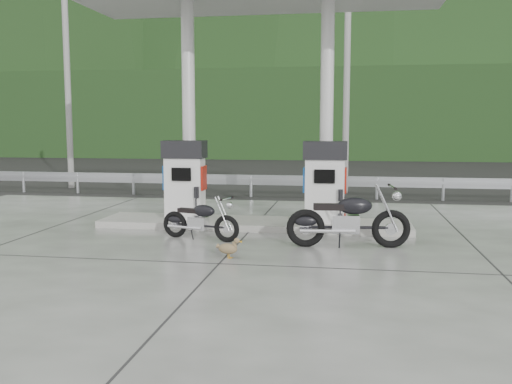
# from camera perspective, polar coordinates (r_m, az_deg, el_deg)

# --- Properties ---
(ground) EXTENTS (160.00, 160.00, 0.00)m
(ground) POSITION_cam_1_polar(r_m,az_deg,el_deg) (10.57, -2.49, -6.00)
(ground) COLOR black
(ground) RESTS_ON ground
(forecourt_apron) EXTENTS (18.00, 14.00, 0.02)m
(forecourt_apron) POSITION_cam_1_polar(r_m,az_deg,el_deg) (10.57, -2.49, -5.94)
(forecourt_apron) COLOR slate
(forecourt_apron) RESTS_ON ground
(pump_island) EXTENTS (7.00, 1.40, 0.15)m
(pump_island) POSITION_cam_1_polar(r_m,az_deg,el_deg) (12.96, -0.25, -3.18)
(pump_island) COLOR gray
(pump_island) RESTS_ON forecourt_apron
(gas_pump_left) EXTENTS (0.95, 0.55, 1.80)m
(gas_pump_left) POSITION_cam_1_polar(r_m,az_deg,el_deg) (13.18, -7.13, 1.22)
(gas_pump_left) COLOR white
(gas_pump_left) RESTS_ON pump_island
(gas_pump_right) EXTENTS (0.95, 0.55, 1.80)m
(gas_pump_right) POSITION_cam_1_polar(r_m,az_deg,el_deg) (12.66, 6.91, 1.00)
(gas_pump_right) COLOR white
(gas_pump_right) RESTS_ON pump_island
(canopy_column_left) EXTENTS (0.30, 0.30, 5.00)m
(canopy_column_left) POSITION_cam_1_polar(r_m,az_deg,el_deg) (13.51, -6.75, 8.15)
(canopy_column_left) COLOR silver
(canopy_column_left) RESTS_ON pump_island
(canopy_column_right) EXTENTS (0.30, 0.30, 5.00)m
(canopy_column_right) POSITION_cam_1_polar(r_m,az_deg,el_deg) (13.00, 7.08, 8.20)
(canopy_column_right) COLOR silver
(canopy_column_right) RESTS_ON pump_island
(guardrail) EXTENTS (26.00, 0.16, 1.42)m
(guardrail) POSITION_cam_1_polar(r_m,az_deg,el_deg) (18.28, 2.59, 1.68)
(guardrail) COLOR #9DA1A5
(guardrail) RESTS_ON ground
(road) EXTENTS (60.00, 7.00, 0.01)m
(road) POSITION_cam_1_polar(r_m,az_deg,el_deg) (21.82, 3.64, 0.63)
(road) COLOR black
(road) RESTS_ON ground
(utility_pole_a) EXTENTS (0.22, 0.22, 8.00)m
(utility_pole_a) POSITION_cam_1_polar(r_m,az_deg,el_deg) (22.10, -18.34, 10.77)
(utility_pole_a) COLOR gray
(utility_pole_a) RESTS_ON ground
(utility_pole_b) EXTENTS (0.22, 0.22, 8.00)m
(utility_pole_b) POSITION_cam_1_polar(r_m,az_deg,el_deg) (19.66, 9.08, 11.56)
(utility_pole_b) COLOR gray
(utility_pole_b) RESTS_ON ground
(tree_band) EXTENTS (80.00, 6.00, 6.00)m
(tree_band) POSITION_cam_1_polar(r_m,az_deg,el_deg) (40.15, 6.27, 7.70)
(tree_band) COLOR black
(tree_band) RESTS_ON ground
(forested_hills) EXTENTS (100.00, 40.00, 140.00)m
(forested_hills) POSITION_cam_1_polar(r_m,az_deg,el_deg) (70.16, 7.52, 4.82)
(forested_hills) COLOR black
(forested_hills) RESTS_ON ground
(motorcycle_left) EXTENTS (1.71, 0.93, 0.77)m
(motorcycle_left) POSITION_cam_1_polar(r_m,az_deg,el_deg) (11.55, -5.60, -2.87)
(motorcycle_left) COLOR black
(motorcycle_left) RESTS_ON forecourt_apron
(motorcycle_right) EXTENTS (2.24, 0.92, 1.03)m
(motorcycle_right) POSITION_cam_1_polar(r_m,az_deg,el_deg) (10.91, 9.22, -2.80)
(motorcycle_right) COLOR black
(motorcycle_right) RESTS_ON forecourt_apron
(duck) EXTENTS (0.45, 0.21, 0.31)m
(duck) POSITION_cam_1_polar(r_m,az_deg,el_deg) (10.00, -2.84, -5.71)
(duck) COLOR brown
(duck) RESTS_ON forecourt_apron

